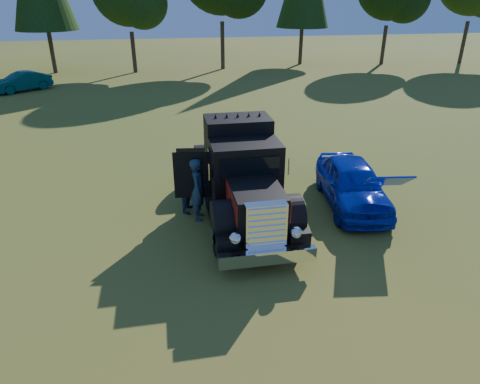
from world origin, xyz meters
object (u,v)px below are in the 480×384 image
diamond_t_truck (243,178)px  spectator_far (190,186)px  spectator_near (198,189)px  hotrod_coupe (352,183)px  distant_teal_car (22,82)px

diamond_t_truck → spectator_far: (-1.59, 0.67, -0.42)m
spectator_near → spectator_far: spectator_near is taller
diamond_t_truck → hotrod_coupe: (3.75, 0.10, -0.51)m
spectator_near → hotrod_coupe: bearing=-77.5°
distant_teal_car → spectator_near: bearing=-12.1°
hotrod_coupe → distant_teal_car: 26.78m
hotrod_coupe → spectator_near: 5.15m
spectator_near → distant_teal_car: 24.14m
diamond_t_truck → distant_teal_car: bearing=119.3°
hotrod_coupe → spectator_far: bearing=173.9°
spectator_near → spectator_far: bearing=29.2°
spectator_near → distant_teal_car: (-10.75, 21.61, -0.34)m
spectator_far → distant_teal_car: bearing=50.3°
hotrod_coupe → spectator_far: (-5.35, 0.57, 0.09)m
hotrod_coupe → distant_teal_car: hotrod_coupe is taller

